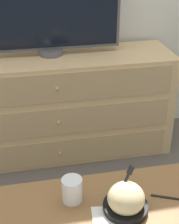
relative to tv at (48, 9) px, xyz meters
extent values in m
plane|color=#56514C|center=(0.05, 0.20, -1.00)|extent=(12.00, 12.00, 0.00)
cube|color=tan|center=(0.00, -0.05, -0.64)|extent=(1.58, 0.43, 0.71)
cube|color=tan|center=(0.00, -0.27, -0.88)|extent=(1.46, 0.01, 0.19)
sphere|color=tan|center=(0.00, -0.28, -0.88)|extent=(0.02, 0.02, 0.02)
cube|color=tan|center=(0.00, -0.27, -0.64)|extent=(1.46, 0.01, 0.19)
sphere|color=tan|center=(0.00, -0.28, -0.64)|extent=(0.02, 0.02, 0.02)
cube|color=tan|center=(0.00, -0.27, -0.41)|extent=(1.46, 0.01, 0.19)
sphere|color=tan|center=(0.00, -0.28, -0.41)|extent=(0.02, 0.02, 0.02)
cylinder|color=#515156|center=(0.00, 0.00, -0.27)|extent=(0.15, 0.15, 0.04)
cube|color=#515156|center=(0.00, 0.00, 0.01)|extent=(0.90, 0.04, 0.52)
cube|color=black|center=(0.00, -0.02, 0.01)|extent=(0.86, 0.01, 0.48)
cube|color=olive|center=(0.08, -1.12, -0.58)|extent=(1.05, 0.45, 0.02)
cylinder|color=black|center=(0.18, -1.14, -0.56)|extent=(0.19, 0.19, 0.03)
ellipsoid|color=beige|center=(0.18, -1.14, -0.51)|extent=(0.15, 0.15, 0.13)
cube|color=black|center=(0.16, -1.12, -0.48)|extent=(0.09, 0.07, 0.14)
cube|color=black|center=(0.20, -1.10, -0.41)|extent=(0.03, 0.03, 0.03)
cylinder|color=#9E6638|center=(-0.03, -1.04, -0.54)|extent=(0.08, 0.08, 0.07)
cylinder|color=white|center=(-0.03, -1.04, -0.52)|extent=(0.09, 0.09, 0.11)
cube|color=white|center=(0.11, -1.19, -0.57)|extent=(0.18, 0.18, 0.00)
cube|color=black|center=(0.40, -1.12, -0.57)|extent=(0.17, 0.08, 0.01)
camera|label=1|loc=(-0.17, -2.13, 0.46)|focal=55.00mm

